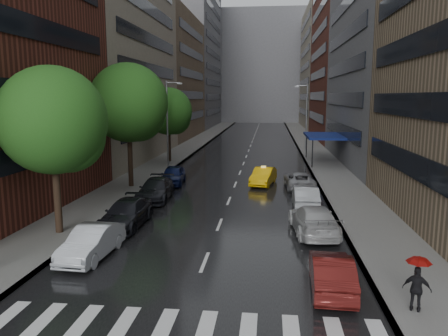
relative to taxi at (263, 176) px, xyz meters
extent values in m
plane|color=gray|center=(-2.41, -22.18, -0.75)|extent=(220.00, 220.00, 0.00)
cube|color=black|center=(-2.41, 27.82, -0.74)|extent=(14.00, 140.00, 0.01)
cube|color=gray|center=(-11.41, 27.82, -0.67)|extent=(4.00, 140.00, 0.15)
cube|color=gray|center=(6.59, 27.82, -0.67)|extent=(4.00, 140.00, 0.15)
cube|color=silver|center=(-8.51, -24.18, -0.73)|extent=(0.55, 2.80, 0.01)
cube|color=silver|center=(-7.11, -24.18, -0.73)|extent=(0.55, 2.80, 0.01)
cube|color=silver|center=(-5.71, -24.18, -0.73)|extent=(0.55, 2.80, 0.01)
cube|color=silver|center=(-4.31, -24.18, -0.73)|extent=(0.55, 2.80, 0.01)
cube|color=silver|center=(-2.91, -24.18, -0.73)|extent=(0.55, 2.80, 0.01)
cube|color=silver|center=(-1.51, -24.18, -0.73)|extent=(0.55, 2.80, 0.01)
cube|color=silver|center=(-0.11, -24.18, -0.73)|extent=(0.55, 2.80, 0.01)
cube|color=gray|center=(-17.41, 13.82, 16.25)|extent=(8.00, 28.00, 34.00)
cube|color=#937A5B|center=(-17.41, 41.82, 10.25)|extent=(8.00, 28.00, 22.00)
cube|color=slate|center=(-17.41, 71.82, 18.25)|extent=(8.00, 32.00, 38.00)
cube|color=slate|center=(12.59, 13.82, 11.25)|extent=(8.00, 28.00, 24.00)
cube|color=maroon|center=(12.59, 41.82, 17.25)|extent=(8.00, 28.00, 36.00)
cube|color=gray|center=(12.59, 71.82, 13.25)|extent=(8.00, 32.00, 28.00)
cube|color=slate|center=(-2.41, 95.82, 15.25)|extent=(40.00, 14.00, 32.00)
cylinder|color=#382619|center=(-11.01, -14.98, 1.78)|extent=(0.40, 0.40, 5.05)
sphere|color=#1E5116|center=(-11.01, -14.98, 5.57)|extent=(5.77, 5.77, 5.77)
cylinder|color=#382619|center=(-11.01, -2.28, 2.07)|extent=(0.40, 0.40, 5.64)
sphere|color=#1E5116|center=(-11.01, -2.28, 6.30)|extent=(6.44, 6.44, 6.44)
cylinder|color=#382619|center=(-11.01, 11.87, 1.61)|extent=(0.40, 0.40, 4.71)
sphere|color=#1E5116|center=(-11.01, 11.87, 5.14)|extent=(5.38, 5.38, 5.38)
imported|color=yellow|center=(0.00, 0.00, 0.00)|extent=(2.41, 4.74, 1.49)
imported|color=silver|center=(-7.81, -18.16, 0.01)|extent=(1.86, 4.65, 1.50)
imported|color=black|center=(-7.81, -13.07, 0.02)|extent=(2.29, 5.35, 1.54)
imported|color=black|center=(-7.81, -6.38, 0.03)|extent=(2.44, 5.47, 1.56)
imported|color=#0D153F|center=(-7.81, -0.51, 0.05)|extent=(2.21, 4.77, 1.58)
imported|color=#591411|center=(2.99, -20.56, -0.01)|extent=(1.75, 4.54, 1.48)
imported|color=silver|center=(2.99, -13.36, 0.06)|extent=(2.74, 5.72, 1.61)
imported|color=#ADB1B7|center=(2.99, -7.63, 0.02)|extent=(1.65, 4.68, 1.54)
imported|color=gray|center=(2.99, -1.12, -0.06)|extent=(2.56, 5.05, 1.37)
imported|color=black|center=(5.66, -22.27, 0.21)|extent=(1.02, 0.71, 1.61)
imported|color=#AC120D|center=(5.66, -22.27, 1.05)|extent=(0.82, 0.82, 0.72)
cylinder|color=gray|center=(-10.21, 7.82, 3.90)|extent=(0.18, 0.18, 9.00)
cube|color=gray|center=(-8.81, 7.82, 8.10)|extent=(0.50, 0.22, 0.16)
cylinder|color=gray|center=(5.39, 22.82, 3.90)|extent=(0.18, 0.18, 9.00)
cube|color=gray|center=(3.99, 22.82, 8.10)|extent=(0.50, 0.22, 0.16)
cube|color=navy|center=(6.59, 12.82, 2.40)|extent=(4.00, 8.00, 0.25)
cylinder|color=black|center=(4.99, 9.02, 0.90)|extent=(0.12, 0.12, 3.00)
cylinder|color=black|center=(4.99, 16.62, 0.90)|extent=(0.12, 0.12, 3.00)
camera|label=1|loc=(0.47, -37.16, 6.83)|focal=35.00mm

